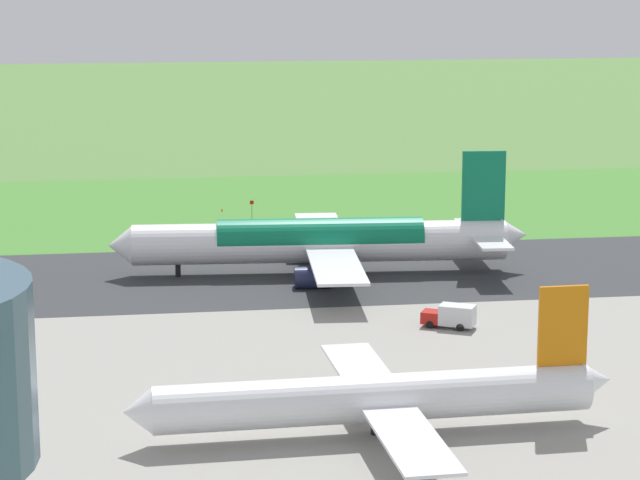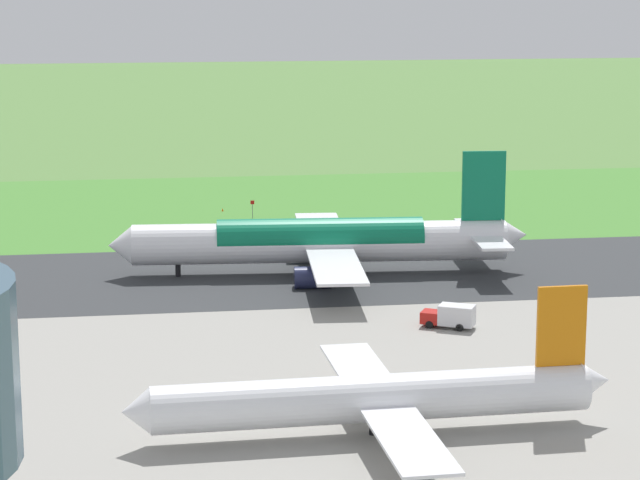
{
  "view_description": "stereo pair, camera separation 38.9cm",
  "coord_description": "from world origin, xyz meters",
  "views": [
    {
      "loc": [
        29.54,
        163.53,
        38.57
      ],
      "look_at": [
        5.44,
        0.0,
        4.5
      ],
      "focal_mm": 73.83,
      "sensor_mm": 36.0,
      "label": 1
    },
    {
      "loc": [
        29.16,
        163.59,
        38.57
      ],
      "look_at": [
        5.44,
        0.0,
        4.5
      ],
      "focal_mm": 73.83,
      "sensor_mm": 36.0,
      "label": 2
    }
  ],
  "objects": [
    {
      "name": "ground_plane",
      "position": [
        0.0,
        0.0,
        0.0
      ],
      "size": [
        800.0,
        800.0,
        0.0
      ],
      "primitive_type": "plane",
      "color": "#547F3D"
    },
    {
      "name": "runway_asphalt",
      "position": [
        0.0,
        0.0,
        0.03
      ],
      "size": [
        600.0,
        34.51,
        0.06
      ],
      "primitive_type": "cube",
      "color": "#2D3033",
      "rests_on": "ground"
    },
    {
      "name": "apron_concrete",
      "position": [
        0.0,
        66.34,
        0.03
      ],
      "size": [
        440.0,
        110.0,
        0.05
      ],
      "primitive_type": "cube",
      "color": "gray",
      "rests_on": "ground"
    },
    {
      "name": "grass_verge_foreground",
      "position": [
        0.0,
        -42.76,
        0.02
      ],
      "size": [
        600.0,
        80.0,
        0.04
      ],
      "primitive_type": "cube",
      "color": "#478534",
      "rests_on": "ground"
    },
    {
      "name": "airliner_main",
      "position": [
        5.06,
        0.03,
        4.35
      ],
      "size": [
        54.14,
        44.31,
        15.88
      ],
      "color": "white",
      "rests_on": "ground"
    },
    {
      "name": "airliner_parked_mid",
      "position": [
        9.38,
        59.9,
        3.35
      ],
      "size": [
        41.98,
        34.29,
        12.27
      ],
      "color": "white",
      "rests_on": "ground"
    },
    {
      "name": "service_truck_fuel",
      "position": [
        -4.96,
        27.91,
        1.4
      ],
      "size": [
        6.18,
        4.69,
        2.65
      ],
      "color": "#B21914",
      "rests_on": "ground"
    },
    {
      "name": "no_stopping_sign",
      "position": [
        10.43,
        -39.94,
        1.69
      ],
      "size": [
        0.6,
        0.1,
        2.86
      ],
      "color": "slate",
      "rests_on": "ground"
    },
    {
      "name": "traffic_cone_orange",
      "position": [
        14.69,
        -46.69,
        0.28
      ],
      "size": [
        0.4,
        0.4,
        0.55
      ],
      "primitive_type": "cone",
      "color": "orange",
      "rests_on": "ground"
    }
  ]
}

